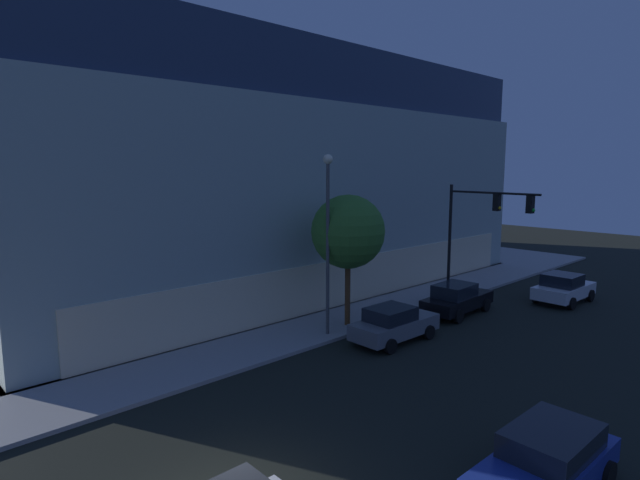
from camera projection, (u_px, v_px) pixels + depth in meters
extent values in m
cube|color=#4C4C51|center=(207.00, 264.00, 40.31)|extent=(34.88, 32.20, 0.15)
cube|color=beige|center=(351.00, 279.00, 28.80)|extent=(31.03, 0.60, 2.57)
cube|color=#9DAEA6|center=(205.00, 194.00, 39.52)|extent=(34.48, 31.80, 11.03)
cube|color=#28364F|center=(202.00, 101.00, 38.51)|extent=(33.79, 31.16, 3.20)
cylinder|color=black|center=(450.00, 241.00, 29.59)|extent=(0.18, 0.18, 6.62)
cylinder|color=black|center=(493.00, 193.00, 27.10)|extent=(0.54, 5.37, 0.12)
cube|color=black|center=(497.00, 202.00, 26.97)|extent=(0.34, 0.34, 0.90)
sphere|color=yellow|center=(500.00, 208.00, 26.87)|extent=(0.18, 0.18, 0.18)
cube|color=black|center=(530.00, 204.00, 25.52)|extent=(0.34, 0.34, 0.90)
sphere|color=green|center=(533.00, 210.00, 25.42)|extent=(0.18, 0.18, 0.18)
cylinder|color=#4C4C4C|center=(328.00, 250.00, 22.75)|extent=(0.16, 0.16, 7.79)
sphere|color=#F9EFC6|center=(328.00, 159.00, 22.18)|extent=(0.44, 0.44, 0.44)
cylinder|color=brown|center=(348.00, 293.00, 24.43)|extent=(0.26, 0.26, 3.15)
sphere|color=#3A7229|center=(348.00, 232.00, 24.01)|extent=(3.53, 3.53, 3.53)
cube|color=navy|center=(544.00, 469.00, 11.97)|extent=(4.59, 1.93, 0.61)
cube|color=black|center=(552.00, 440.00, 12.11)|extent=(2.48, 1.71, 0.60)
cylinder|color=black|center=(607.00, 474.00, 12.28)|extent=(0.69, 0.25, 0.69)
cylinder|color=black|center=(533.00, 444.00, 13.63)|extent=(0.69, 0.25, 0.69)
cube|color=slate|center=(395.00, 327.00, 22.64)|extent=(4.38, 1.85, 0.70)
cube|color=black|center=(390.00, 314.00, 22.33)|extent=(2.06, 1.63, 0.60)
cube|color=#F9F4CC|center=(414.00, 315.00, 24.44)|extent=(0.12, 0.20, 0.12)
cube|color=#F9F4CC|center=(433.00, 320.00, 23.66)|extent=(0.12, 0.20, 0.12)
cylinder|color=black|center=(398.00, 323.00, 24.23)|extent=(0.65, 0.25, 0.65)
cylinder|color=black|center=(429.00, 332.00, 22.94)|extent=(0.65, 0.25, 0.65)
cylinder|color=black|center=(360.00, 336.00, 22.44)|extent=(0.65, 0.25, 0.65)
cylinder|color=black|center=(390.00, 346.00, 21.14)|extent=(0.65, 0.25, 0.65)
cube|color=black|center=(457.00, 301.00, 26.89)|extent=(4.80, 1.98, 0.65)
cube|color=black|center=(455.00, 290.00, 26.55)|extent=(2.27, 1.69, 0.66)
cube|color=#F9F4CC|center=(469.00, 292.00, 28.90)|extent=(0.13, 0.21, 0.12)
cube|color=#F9F4CC|center=(487.00, 295.00, 28.17)|extent=(0.13, 0.21, 0.12)
cylinder|color=black|center=(456.00, 299.00, 28.59)|extent=(0.72, 0.27, 0.71)
cylinder|color=black|center=(486.00, 305.00, 27.37)|extent=(0.72, 0.27, 0.71)
cylinder|color=black|center=(428.00, 309.00, 26.51)|extent=(0.72, 0.27, 0.71)
cylinder|color=black|center=(459.00, 316.00, 25.28)|extent=(0.72, 0.27, 0.71)
cube|color=silver|center=(564.00, 290.00, 29.24)|extent=(4.29, 2.08, 0.68)
cube|color=black|center=(562.00, 280.00, 28.94)|extent=(1.95, 1.83, 0.67)
cube|color=#F9F4CC|center=(568.00, 283.00, 31.05)|extent=(0.12, 0.20, 0.12)
cube|color=#F9F4CC|center=(589.00, 287.00, 30.17)|extent=(0.12, 0.20, 0.12)
cylinder|color=black|center=(556.00, 290.00, 30.89)|extent=(0.69, 0.26, 0.69)
cylinder|color=black|center=(590.00, 296.00, 29.43)|extent=(0.69, 0.26, 0.69)
cylinder|color=black|center=(536.00, 297.00, 29.15)|extent=(0.69, 0.26, 0.69)
cylinder|color=black|center=(572.00, 304.00, 27.69)|extent=(0.69, 0.26, 0.69)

